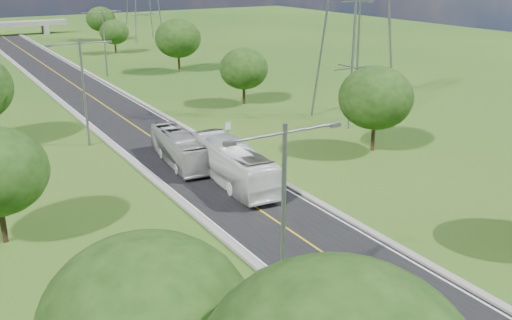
% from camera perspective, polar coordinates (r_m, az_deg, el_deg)
% --- Properties ---
extents(ground, '(260.00, 260.00, 0.00)m').
position_cam_1_polar(ground, '(71.90, -14.93, 5.29)').
color(ground, '#215016').
rests_on(ground, ground).
extents(road, '(8.00, 150.00, 0.06)m').
position_cam_1_polar(road, '(77.54, -16.23, 6.17)').
color(road, black).
rests_on(road, ground).
extents(curb_left, '(0.50, 150.00, 0.22)m').
position_cam_1_polar(curb_left, '(76.59, -19.30, 5.76)').
color(curb_left, gray).
rests_on(curb_left, ground).
extents(curb_right, '(0.50, 150.00, 0.22)m').
position_cam_1_polar(curb_right, '(78.68, -13.25, 6.67)').
color(curb_right, gray).
rests_on(curb_right, ground).
extents(speed_limit_sign, '(0.55, 0.09, 2.40)m').
position_cam_1_polar(speed_limit_sign, '(53.54, -2.80, 3.03)').
color(speed_limit_sign, slate).
rests_on(speed_limit_sign, ground).
extents(overpass, '(30.00, 3.00, 3.20)m').
position_cam_1_polar(overpass, '(149.23, -24.21, 12.15)').
color(overpass, gray).
rests_on(overpass, ground).
extents(streetlight_near_left, '(5.90, 0.25, 10.00)m').
position_cam_1_polar(streetlight_near_left, '(25.63, 2.77, -5.10)').
color(streetlight_near_left, slate).
rests_on(streetlight_near_left, ground).
extents(streetlight_mid_left, '(5.90, 0.25, 10.00)m').
position_cam_1_polar(streetlight_mid_left, '(54.97, -16.88, 7.32)').
color(streetlight_mid_left, slate).
rests_on(streetlight_mid_left, ground).
extents(streetlight_far_right, '(5.90, 0.25, 10.00)m').
position_cam_1_polar(streetlight_far_right, '(89.57, -14.95, 11.80)').
color(streetlight_far_right, slate).
rests_on(streetlight_far_right, ground).
extents(tree_rb, '(6.72, 6.72, 7.82)m').
position_cam_1_polar(tree_rb, '(52.53, 11.89, 6.10)').
color(tree_rb, black).
rests_on(tree_rb, ground).
extents(tree_rc, '(5.88, 5.88, 6.84)m').
position_cam_1_polar(tree_rc, '(69.51, -1.23, 9.12)').
color(tree_rc, black).
rests_on(tree_rc, ground).
extents(tree_rd, '(7.14, 7.14, 8.30)m').
position_cam_1_polar(tree_rd, '(91.51, -7.82, 11.97)').
color(tree_rd, black).
rests_on(tree_rd, ground).
extents(tree_re, '(5.46, 5.46, 6.35)m').
position_cam_1_polar(tree_re, '(113.16, -13.99, 12.32)').
color(tree_re, black).
rests_on(tree_re, ground).
extents(tree_rf, '(6.30, 6.30, 7.33)m').
position_cam_1_polar(tree_rf, '(133.16, -15.25, 13.44)').
color(tree_rf, black).
rests_on(tree_rf, ground).
extents(bus_outbound, '(3.61, 11.67, 3.20)m').
position_cam_1_polar(bus_outbound, '(44.26, -2.32, -0.39)').
color(bus_outbound, white).
rests_on(bus_outbound, road).
extents(bus_inbound, '(3.30, 9.92, 2.71)m').
position_cam_1_polar(bus_inbound, '(49.21, -7.73, 1.18)').
color(bus_inbound, beige).
rests_on(bus_inbound, road).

